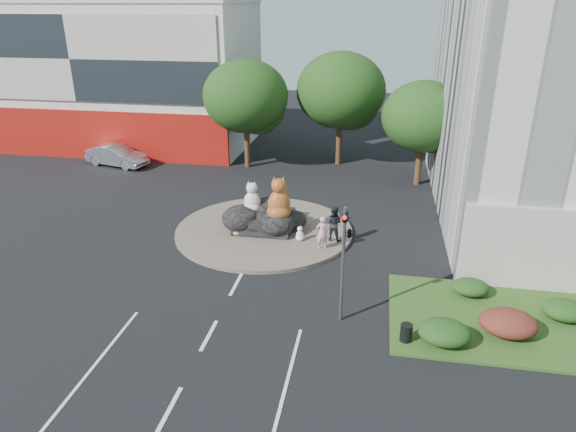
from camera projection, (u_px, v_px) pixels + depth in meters
name	position (u px, v px, depth m)	size (l,w,h in m)	color
ground	(209.00, 335.00, 20.16)	(120.00, 120.00, 0.00)	black
roundabout_island	(264.00, 230.00, 29.20)	(10.00, 10.00, 0.20)	brown
rock_plinth	(264.00, 221.00, 28.99)	(3.20, 2.60, 0.90)	black
shophouse_block	(111.00, 73.00, 46.02)	(25.20, 12.30, 17.40)	silver
grass_verge	(514.00, 322.00, 20.92)	(10.00, 6.00, 0.12)	#2A4818
tree_left	(247.00, 100.00, 38.80)	(6.46, 6.46, 8.27)	#382314
tree_mid	(342.00, 94.00, 39.36)	(6.84, 6.84, 8.76)	#382314
tree_right	(424.00, 120.00, 35.12)	(5.70, 5.70, 7.30)	#382314
hedge_near_green	(444.00, 332.00, 19.39)	(2.00, 1.60, 0.90)	#163912
hedge_red	(508.00, 323.00, 19.88)	(2.20, 1.76, 0.99)	#441216
hedge_mid_green	(565.00, 310.00, 20.87)	(1.80, 1.44, 0.81)	#163912
hedge_back_green	(470.00, 287.00, 22.64)	(1.60, 1.28, 0.72)	#163912
traffic_light	(346.00, 241.00, 19.75)	(0.44, 1.24, 5.00)	#595B60
street_lamp	(525.00, 180.00, 23.59)	(2.34, 0.22, 8.06)	#595B60
cat_white	(252.00, 197.00, 28.73)	(1.10, 0.95, 1.83)	beige
cat_tabby	(279.00, 197.00, 27.84)	(1.44, 1.25, 2.40)	#BB6326
kitten_calico	(237.00, 227.00, 28.21)	(0.54, 0.47, 0.90)	silver
kitten_white	(300.00, 233.00, 27.59)	(0.50, 0.44, 0.84)	white
pedestrian_pink	(322.00, 233.00, 26.51)	(0.65, 0.43, 1.78)	pink
pedestrian_dark	(334.00, 223.00, 27.41)	(0.95, 0.74, 1.95)	black
parked_car	(117.00, 155.00, 40.68)	(1.78, 5.10, 1.68)	#B2B4BA
litter_bin	(406.00, 333.00, 19.55)	(0.47, 0.47, 0.70)	black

